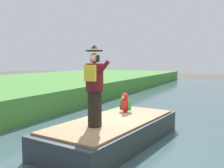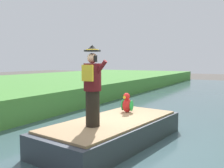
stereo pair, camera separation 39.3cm
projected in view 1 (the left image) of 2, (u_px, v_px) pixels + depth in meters
The scene contains 5 objects.
ground_plane at pixel (113, 147), 6.53m from camera, with size 80.00×80.00×0.00m, color #4C4742.
canal_water at pixel (113, 145), 6.53m from camera, with size 6.91×48.00×0.10m, color #3D565B.
boat at pixel (113, 131), 6.51m from camera, with size 2.27×4.38×0.61m.
person_pirate at pixel (95, 86), 5.72m from camera, with size 0.61×0.42×1.85m.
parrot_plush at pixel (125, 104), 7.43m from camera, with size 0.36×0.34×0.57m.
Camera 1 is at (2.79, -5.71, 2.21)m, focal length 40.76 mm.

